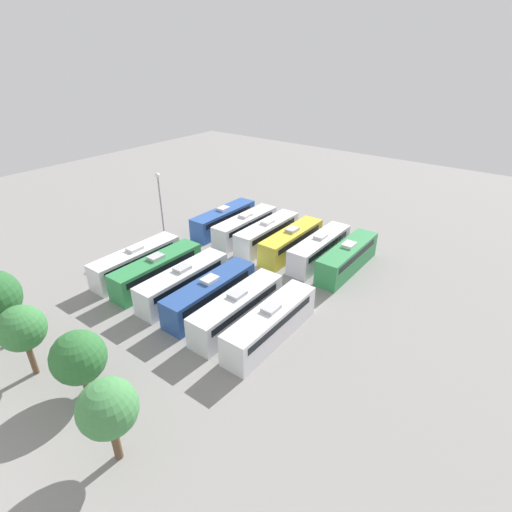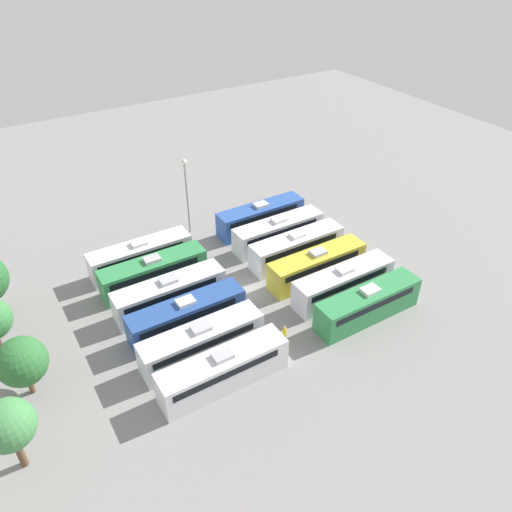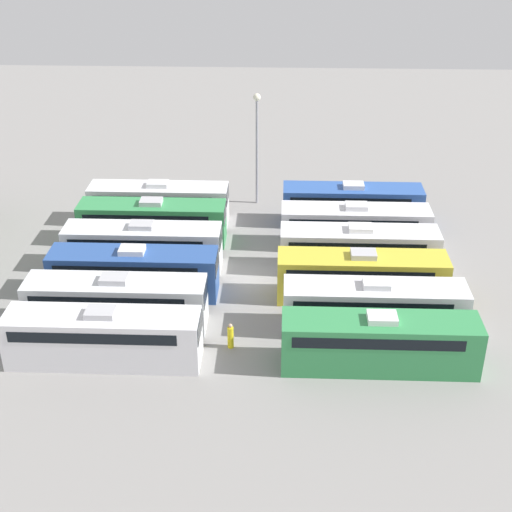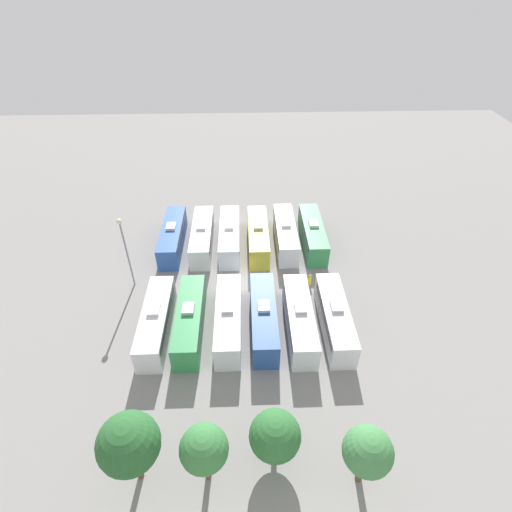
# 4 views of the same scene
# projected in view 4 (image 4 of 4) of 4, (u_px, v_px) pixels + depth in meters

# --- Properties ---
(ground_plane) EXTENTS (123.25, 123.25, 0.00)m
(ground_plane) POSITION_uv_depth(u_px,v_px,m) (245.00, 282.00, 48.15)
(ground_plane) COLOR gray
(bus_0) EXTENTS (2.60, 10.81, 3.37)m
(bus_0) POSITION_uv_depth(u_px,v_px,m) (313.00, 233.00, 53.40)
(bus_0) COLOR #338C4C
(bus_0) RESTS_ON ground_plane
(bus_1) EXTENTS (2.60, 10.81, 3.37)m
(bus_1) POSITION_uv_depth(u_px,v_px,m) (285.00, 233.00, 53.37)
(bus_1) COLOR silver
(bus_1) RESTS_ON ground_plane
(bus_2) EXTENTS (2.60, 10.81, 3.37)m
(bus_2) POSITION_uv_depth(u_px,v_px,m) (258.00, 236.00, 52.96)
(bus_2) COLOR gold
(bus_2) RESTS_ON ground_plane
(bus_3) EXTENTS (2.60, 10.81, 3.37)m
(bus_3) POSITION_uv_depth(u_px,v_px,m) (230.00, 236.00, 52.97)
(bus_3) COLOR white
(bus_3) RESTS_ON ground_plane
(bus_4) EXTENTS (2.60, 10.81, 3.37)m
(bus_4) POSITION_uv_depth(u_px,v_px,m) (202.00, 236.00, 52.91)
(bus_4) COLOR silver
(bus_4) RESTS_ON ground_plane
(bus_5) EXTENTS (2.60, 10.81, 3.37)m
(bus_5) POSITION_uv_depth(u_px,v_px,m) (173.00, 236.00, 52.89)
(bus_5) COLOR #2D56A8
(bus_5) RESTS_ON ground_plane
(bus_6) EXTENTS (2.60, 10.81, 3.37)m
(bus_6) POSITION_uv_depth(u_px,v_px,m) (335.00, 317.00, 41.37)
(bus_6) COLOR silver
(bus_6) RESTS_ON ground_plane
(bus_7) EXTENTS (2.60, 10.81, 3.37)m
(bus_7) POSITION_uv_depth(u_px,v_px,m) (300.00, 319.00, 41.23)
(bus_7) COLOR silver
(bus_7) RESTS_ON ground_plane
(bus_8) EXTENTS (2.60, 10.81, 3.37)m
(bus_8) POSITION_uv_depth(u_px,v_px,m) (264.00, 317.00, 41.40)
(bus_8) COLOR #284C93
(bus_8) RESTS_ON ground_plane
(bus_9) EXTENTS (2.60, 10.81, 3.37)m
(bus_9) POSITION_uv_depth(u_px,v_px,m) (228.00, 318.00, 41.25)
(bus_9) COLOR silver
(bus_9) RESTS_ON ground_plane
(bus_10) EXTENTS (2.60, 10.81, 3.37)m
(bus_10) POSITION_uv_depth(u_px,v_px,m) (190.00, 319.00, 41.14)
(bus_10) COLOR #338C4C
(bus_10) RESTS_ON ground_plane
(bus_11) EXTENTS (2.60, 10.81, 3.37)m
(bus_11) POSITION_uv_depth(u_px,v_px,m) (156.00, 321.00, 40.99)
(bus_11) COLOR silver
(bus_11) RESTS_ON ground_plane
(worker_person) EXTENTS (0.36, 0.36, 1.60)m
(worker_person) POSITION_uv_depth(u_px,v_px,m) (310.00, 280.00, 47.39)
(worker_person) COLOR gold
(worker_person) RESTS_ON ground_plane
(light_pole) EXTENTS (0.60, 0.60, 9.26)m
(light_pole) POSITION_uv_depth(u_px,v_px,m) (124.00, 243.00, 44.08)
(light_pole) COLOR gray
(light_pole) RESTS_ON ground_plane
(tree_0) EXTENTS (3.60, 3.60, 6.11)m
(tree_0) POSITION_uv_depth(u_px,v_px,m) (368.00, 452.00, 27.80)
(tree_0) COLOR brown
(tree_0) RESTS_ON ground_plane
(tree_1) EXTENTS (3.92, 3.92, 5.38)m
(tree_1) POSITION_uv_depth(u_px,v_px,m) (275.00, 436.00, 29.57)
(tree_1) COLOR brown
(tree_1) RESTS_ON ground_plane
(tree_2) EXTENTS (3.51, 3.51, 6.15)m
(tree_2) POSITION_uv_depth(u_px,v_px,m) (204.00, 449.00, 27.85)
(tree_2) COLOR brown
(tree_2) RESTS_ON ground_plane
(tree_3) EXTENTS (4.45, 4.45, 7.19)m
(tree_3) POSITION_uv_depth(u_px,v_px,m) (129.00, 444.00, 27.54)
(tree_3) COLOR brown
(tree_3) RESTS_ON ground_plane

